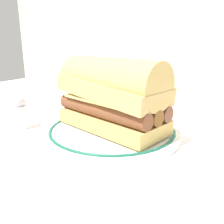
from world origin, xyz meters
TOP-DOWN VIEW (x-y plane):
  - ground_plane at (0.00, 0.00)m, footprint 1.50×1.50m
  - plate at (-0.02, 0.01)m, footprint 0.25×0.25m
  - sausage_sandwich at (-0.02, 0.01)m, footprint 0.22×0.14m
  - drinking_glass at (-0.19, 0.18)m, footprint 0.06×0.06m
  - salt_shaker at (-0.20, -0.06)m, footprint 0.03×0.03m

SIDE VIEW (x-z plane):
  - ground_plane at x=0.00m, z-range 0.00..0.00m
  - plate at x=-0.02m, z-range 0.00..0.02m
  - salt_shaker at x=-0.20m, z-range 0.00..0.07m
  - drinking_glass at x=-0.19m, z-range -0.01..0.09m
  - sausage_sandwich at x=-0.02m, z-range 0.01..0.14m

